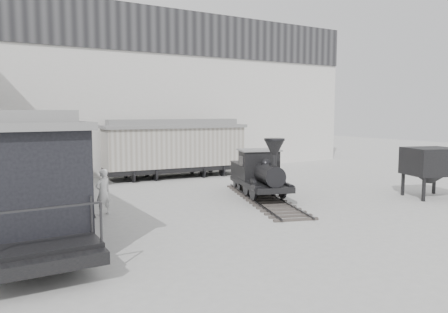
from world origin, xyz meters
TOP-DOWN VIEW (x-y plane):
  - ground at (0.00, 0.00)m, footprint 90.00×90.00m
  - north_wall at (0.00, 14.98)m, footprint 34.00×2.51m
  - locomotive at (1.40, 3.29)m, footprint 4.40×8.39m
  - boxcar at (0.73, 11.58)m, footprint 9.22×3.75m
  - passenger_coach at (-9.30, 4.38)m, footprint 3.35×14.57m
  - visitor_a at (-6.07, 3.77)m, footprint 0.80×0.67m
  - visitor_b at (-6.90, 3.55)m, footprint 1.05×0.90m
  - coal_hopper at (8.46, -0.89)m, footprint 2.66×2.40m

SIDE VIEW (x-z plane):
  - ground at x=0.00m, z-range 0.00..0.00m
  - visitor_a at x=-6.07m, z-range 0.00..1.87m
  - visitor_b at x=-6.90m, z-range 0.00..1.88m
  - locomotive at x=1.40m, z-range -0.38..2.54m
  - coal_hopper at x=8.46m, z-range 0.37..2.79m
  - boxcar at x=0.73m, z-range 0.09..3.77m
  - passenger_coach at x=-9.30m, z-range 0.20..4.09m
  - north_wall at x=0.00m, z-range 0.05..11.05m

